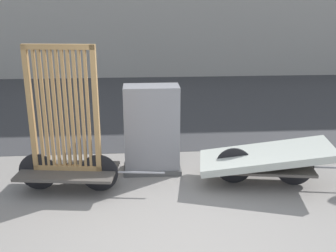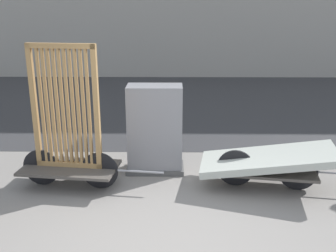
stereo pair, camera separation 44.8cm
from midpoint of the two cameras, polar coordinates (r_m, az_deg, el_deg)
road_strip at (r=10.76m, az=-3.18°, el=3.47°), size 56.00×7.56×0.01m
bike_cart_with_bedframe at (r=5.73m, az=-16.73°, el=-2.35°), size 2.10×0.88×2.08m
bike_cart_with_mattress at (r=5.92m, az=11.82°, el=-4.67°), size 2.37×1.14×0.65m
utility_cabinet at (r=6.17m, az=-4.45°, el=-0.93°), size 0.91×0.50×1.40m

